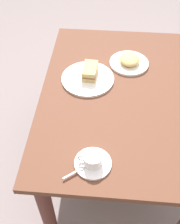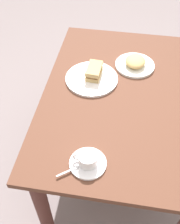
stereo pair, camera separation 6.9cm
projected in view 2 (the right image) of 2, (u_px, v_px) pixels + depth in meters
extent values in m
plane|color=slate|center=(116.00, 167.00, 1.95)|extent=(6.00, 6.00, 0.00)
cube|color=brown|center=(125.00, 96.00, 1.43)|extent=(1.16, 0.85, 0.03)
cylinder|color=#552D27|center=(80.00, 78.00, 2.06)|extent=(0.07, 0.07, 0.68)
cylinder|color=#552D27|center=(43.00, 208.00, 1.40)|extent=(0.07, 0.07, 0.68)
cylinder|color=#552D27|center=(174.00, 88.00, 1.99)|extent=(0.07, 0.07, 0.68)
cylinder|color=white|center=(92.00, 79.00, 1.49)|extent=(0.28, 0.28, 0.01)
cube|color=tan|center=(94.00, 74.00, 1.49)|extent=(0.13, 0.08, 0.02)
cube|color=olive|center=(94.00, 71.00, 1.47)|extent=(0.12, 0.07, 0.01)
cube|color=tan|center=(94.00, 69.00, 1.46)|extent=(0.13, 0.08, 0.02)
cylinder|color=white|center=(88.00, 163.00, 1.14)|extent=(0.15, 0.15, 0.01)
cylinder|color=white|center=(88.00, 159.00, 1.11)|extent=(0.08, 0.08, 0.05)
cylinder|color=#A4834E|center=(88.00, 156.00, 1.10)|extent=(0.07, 0.07, 0.01)
torus|color=white|center=(77.00, 157.00, 1.12)|extent=(0.01, 0.04, 0.04)
cube|color=silver|center=(65.00, 173.00, 1.10)|extent=(0.05, 0.07, 0.00)
ellipsoid|color=silver|center=(76.00, 168.00, 1.11)|extent=(0.03, 0.03, 0.01)
cylinder|color=white|center=(135.00, 65.00, 1.56)|extent=(0.22, 0.22, 0.01)
ellipsoid|color=tan|center=(135.00, 61.00, 1.54)|extent=(0.13, 0.11, 0.04)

